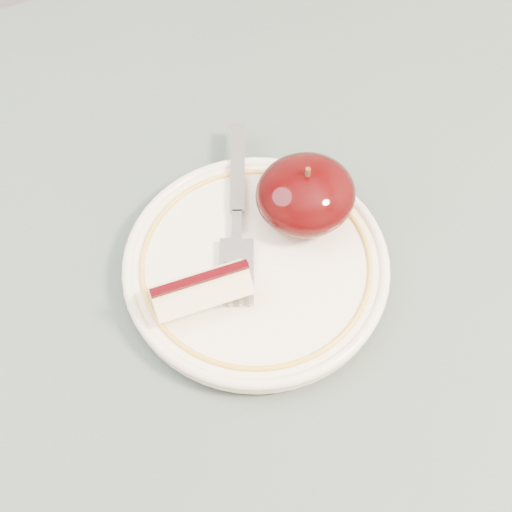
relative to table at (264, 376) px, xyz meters
name	(u,v)px	position (x,y,z in m)	size (l,w,h in m)	color
table	(264,376)	(0.00, 0.00, 0.00)	(0.90, 0.90, 0.75)	brown
plate	(256,265)	(0.01, 0.05, 0.10)	(0.21, 0.21, 0.02)	beige
apple_half	(306,195)	(0.07, 0.08, 0.13)	(0.08, 0.08, 0.06)	black
apple_wedge	(201,290)	(-0.04, 0.04, 0.12)	(0.08, 0.04, 0.04)	#FBF2B9
fork	(237,213)	(0.02, 0.10, 0.11)	(0.09, 0.17, 0.00)	#95989E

